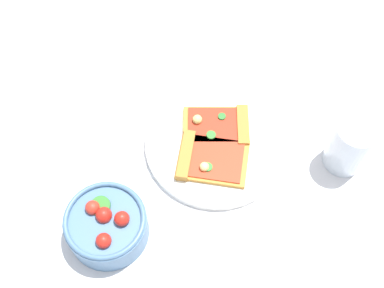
{
  "coord_description": "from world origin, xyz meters",
  "views": [
    {
      "loc": [
        -0.25,
        0.39,
        0.81
      ],
      "look_at": [
        0.0,
        0.05,
        0.03
      ],
      "focal_mm": 48.98,
      "sensor_mm": 36.0,
      "label": 1
    }
  ],
  "objects_px": {
    "salad_bowl": "(107,225)",
    "soda_glass": "(350,146)",
    "pizza_slice_far": "(220,126)",
    "pizza_slice_near": "(207,159)",
    "paper_napkin": "(102,83)",
    "plate": "(216,143)"
  },
  "relations": [
    {
      "from": "plate",
      "to": "pizza_slice_near",
      "type": "height_order",
      "value": "pizza_slice_near"
    },
    {
      "from": "paper_napkin",
      "to": "plate",
      "type": "bearing_deg",
      "value": -175.46
    },
    {
      "from": "soda_glass",
      "to": "paper_napkin",
      "type": "distance_m",
      "value": 0.46
    },
    {
      "from": "plate",
      "to": "soda_glass",
      "type": "relative_size",
      "value": 2.32
    },
    {
      "from": "salad_bowl",
      "to": "pizza_slice_near",
      "type": "bearing_deg",
      "value": -105.48
    },
    {
      "from": "pizza_slice_near",
      "to": "plate",
      "type": "bearing_deg",
      "value": -77.49
    },
    {
      "from": "pizza_slice_far",
      "to": "paper_napkin",
      "type": "distance_m",
      "value": 0.24
    },
    {
      "from": "salad_bowl",
      "to": "soda_glass",
      "type": "bearing_deg",
      "value": -125.02
    },
    {
      "from": "pizza_slice_near",
      "to": "paper_napkin",
      "type": "xyz_separation_m",
      "value": [
        0.26,
        -0.02,
        -0.02
      ]
    },
    {
      "from": "salad_bowl",
      "to": "soda_glass",
      "type": "xyz_separation_m",
      "value": [
        -0.24,
        -0.34,
        0.02
      ]
    },
    {
      "from": "plate",
      "to": "pizza_slice_near",
      "type": "relative_size",
      "value": 1.71
    },
    {
      "from": "pizza_slice_far",
      "to": "soda_glass",
      "type": "distance_m",
      "value": 0.22
    },
    {
      "from": "pizza_slice_far",
      "to": "pizza_slice_near",
      "type": "bearing_deg",
      "value": 106.23
    },
    {
      "from": "pizza_slice_near",
      "to": "pizza_slice_far",
      "type": "distance_m",
      "value": 0.07
    },
    {
      "from": "pizza_slice_near",
      "to": "paper_napkin",
      "type": "height_order",
      "value": "pizza_slice_near"
    },
    {
      "from": "salad_bowl",
      "to": "soda_glass",
      "type": "distance_m",
      "value": 0.41
    },
    {
      "from": "salad_bowl",
      "to": "paper_napkin",
      "type": "height_order",
      "value": "salad_bowl"
    },
    {
      "from": "pizza_slice_near",
      "to": "salad_bowl",
      "type": "xyz_separation_m",
      "value": [
        0.05,
        0.19,
        0.01
      ]
    },
    {
      "from": "pizza_slice_far",
      "to": "salad_bowl",
      "type": "relative_size",
      "value": 1.07
    },
    {
      "from": "soda_glass",
      "to": "pizza_slice_far",
      "type": "bearing_deg",
      "value": 21.42
    },
    {
      "from": "plate",
      "to": "paper_napkin",
      "type": "height_order",
      "value": "plate"
    },
    {
      "from": "pizza_slice_near",
      "to": "paper_napkin",
      "type": "bearing_deg",
      "value": -4.51
    }
  ]
}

